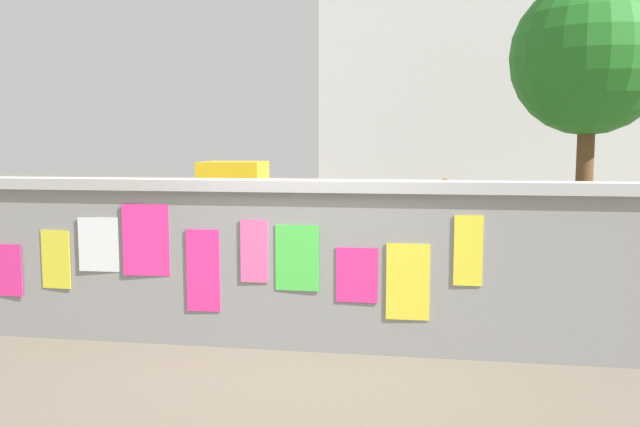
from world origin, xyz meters
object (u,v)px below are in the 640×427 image
Objects in this scene: bicycle_far at (408,263)px; person_bystander at (446,214)px; auto_rickshaw_truck at (283,209)px; person_walking at (232,232)px; bicycle_near at (538,266)px; tree_roadside at (589,58)px; motorcycle at (162,254)px.

person_bystander is (0.61, 1.41, 0.62)m from bicycle_far.
person_walking is (0.23, -4.22, 0.09)m from auto_rickshaw_truck.
bicycle_near is at bearing 3.86° from bicycle_far.
bicycle_far is at bearing -113.18° from person_bystander.
person_walking is at bearing -130.50° from tree_roadside.
person_bystander reaches higher than motorcycle.
person_walking is at bearing -160.34° from bicycle_near.
bicycle_near is 4.62m from person_walking.
motorcycle is 1.88m from person_walking.
tree_roadside is at bearing 53.89° from person_bystander.
person_walking is 10.12m from tree_roadside.
auto_rickshaw_truck is 2.29× the size of person_bystander.
bicycle_near is (5.78, 0.48, -0.10)m from motorcycle.
person_bystander is (3.20, -1.40, 0.09)m from auto_rickshaw_truck.
motorcycle is at bearing -175.20° from bicycle_near.
bicycle_far is at bearing -176.14° from bicycle_near.
bicycle_near is at bearing -30.55° from auto_rickshaw_truck.
person_walking is 0.27× the size of tree_roadside.
bicycle_far is 1.66m from person_bystander.
tree_roadside is (3.27, 4.49, 3.17)m from person_bystander.
bicycle_far is 0.28× the size of tree_roadside.
auto_rickshaw_truck is at bearing 68.52° from motorcycle.
auto_rickshaw_truck is 2.19× the size of bicycle_near.
motorcycle is 1.17× the size of person_bystander.
tree_roadside reaches higher than person_bystander.
tree_roadside reaches higher than bicycle_far.
motorcycle is 3.85m from bicycle_far.
tree_roadside is (7.71, 6.26, 3.69)m from motorcycle.
person_bystander reaches higher than bicycle_far.
bicycle_near is 1.96m from person_bystander.
bicycle_far reaches higher than motorcycle.
motorcycle is at bearing -158.30° from person_bystander.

